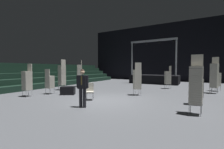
% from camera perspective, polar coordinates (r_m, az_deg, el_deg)
% --- Properties ---
extents(ground_plane, '(22.00, 30.00, 0.10)m').
position_cam_1_polar(ground_plane, '(8.25, -2.29, -10.33)').
color(ground_plane, '#515459').
extents(arena_end_wall, '(22.00, 0.30, 8.00)m').
position_cam_1_polar(arena_end_wall, '(22.34, 18.77, 8.04)').
color(arena_end_wall, black).
rests_on(arena_end_wall, ground_plane).
extents(bleacher_bank_left, '(3.75, 24.00, 2.25)m').
position_cam_1_polar(bleacher_bank_left, '(15.52, -29.96, -0.27)').
color(bleacher_bank_left, black).
rests_on(bleacher_bank_left, ground_plane).
extents(stage_riser, '(5.36, 2.56, 4.91)m').
position_cam_1_polar(stage_riser, '(18.07, 16.02, -1.40)').
color(stage_riser, black).
rests_on(stage_riser, ground_plane).
extents(man_with_tie, '(0.57, 0.35, 1.73)m').
position_cam_1_polar(man_with_tie, '(6.79, -11.31, -4.29)').
color(man_with_tie, black).
rests_on(man_with_tie, ground_plane).
extents(chair_stack_front_left, '(0.61, 0.61, 1.88)m').
position_cam_1_polar(chair_stack_front_left, '(13.93, 35.24, -1.42)').
color(chair_stack_front_left, '#B2B5BA').
rests_on(chair_stack_front_left, ground_plane).
extents(chair_stack_front_right, '(0.48, 0.48, 1.71)m').
position_cam_1_polar(chair_stack_front_right, '(11.03, -22.88, -2.50)').
color(chair_stack_front_right, '#B2B5BA').
rests_on(chair_stack_front_right, ground_plane).
extents(chair_stack_mid_left, '(0.60, 0.60, 1.96)m').
position_cam_1_polar(chair_stack_mid_left, '(13.64, 20.73, -1.03)').
color(chair_stack_mid_left, '#B2B5BA').
rests_on(chair_stack_mid_left, ground_plane).
extents(chair_stack_mid_right, '(0.56, 0.56, 2.56)m').
position_cam_1_polar(chair_stack_mid_right, '(12.61, 34.70, -0.24)').
color(chair_stack_mid_right, '#B2B5BA').
rests_on(chair_stack_mid_right, ground_plane).
extents(chair_stack_mid_centre, '(0.62, 0.62, 2.14)m').
position_cam_1_polar(chair_stack_mid_centre, '(9.83, 9.66, -1.70)').
color(chair_stack_mid_centre, '#B2B5BA').
rests_on(chair_stack_mid_centre, ground_plane).
extents(chair_stack_rear_left, '(0.48, 0.48, 2.31)m').
position_cam_1_polar(chair_stack_rear_left, '(6.48, 29.63, -3.38)').
color(chair_stack_rear_left, '#B2B5BA').
rests_on(chair_stack_rear_left, ground_plane).
extents(chair_stack_rear_right, '(0.45, 0.45, 2.05)m').
position_cam_1_polar(chair_stack_rear_right, '(10.69, -29.89, -1.89)').
color(chair_stack_rear_right, '#B2B5BA').
rests_on(chair_stack_rear_right, ground_plane).
extents(chair_stack_rear_centre, '(0.62, 0.62, 2.56)m').
position_cam_1_polar(chair_stack_rear_centre, '(14.61, -12.42, 0.45)').
color(chair_stack_rear_centre, '#B2B5BA').
rests_on(chair_stack_rear_centre, ground_plane).
extents(chair_stack_aisle_left, '(0.47, 0.47, 2.48)m').
position_cam_1_polar(chair_stack_aisle_left, '(12.67, -18.72, -0.11)').
color(chair_stack_aisle_left, '#B2B5BA').
rests_on(chair_stack_aisle_left, ground_plane).
extents(chair_stack_aisle_right, '(0.47, 0.47, 1.71)m').
position_cam_1_polar(chair_stack_aisle_right, '(8.27, 30.09, -4.23)').
color(chair_stack_aisle_right, '#B2B5BA').
rests_on(chair_stack_aisle_right, ground_plane).
extents(equipment_road_case, '(1.08, 0.99, 0.54)m').
position_cam_1_polar(equipment_road_case, '(10.44, -16.62, -5.93)').
color(equipment_road_case, black).
rests_on(equipment_road_case, ground_plane).
extents(loose_chair_near_man, '(0.61, 0.61, 0.95)m').
position_cam_1_polar(loose_chair_near_man, '(8.42, -8.55, -6.04)').
color(loose_chair_near_man, '#B2B5BA').
rests_on(loose_chair_near_man, ground_plane).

